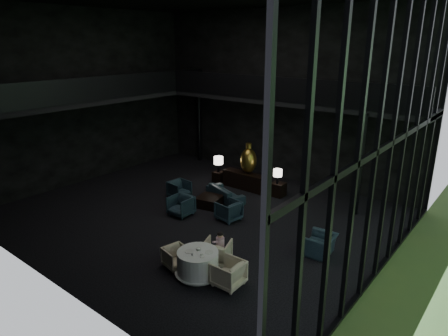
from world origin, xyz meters
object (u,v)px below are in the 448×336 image
Objects in this scene: side_table_right at (278,189)px; dining_chair_north at (217,250)px; lounge_armchair_west at (179,188)px; lounge_armchair_east at (229,209)px; lounge_armchair_south at (181,204)px; dining_chair_west at (176,257)px; table_lamp_right at (278,173)px; console at (246,181)px; table_lamp_left at (218,161)px; dining_table at (198,265)px; bronze_urn at (248,160)px; sofa at (225,191)px; child at (220,240)px; side_table_left at (219,177)px; window_armchair at (320,242)px; dining_chair_east at (228,271)px; coffee_table at (209,201)px.

side_table_right is 0.74× the size of dining_chair_north.
lounge_armchair_east is (3.07, -0.44, 0.00)m from lounge_armchair_west.
dining_chair_west is (2.52, -2.78, -0.16)m from lounge_armchair_south.
table_lamp_right is 6.87m from dining_chair_west.
table_lamp_left is at bearing -177.41° from console.
dining_table is 0.88m from dining_chair_north.
dining_chair_west is at bearing -72.09° from bronze_urn.
dining_chair_north is at bearing -27.37° from dining_chair_west.
side_table_right is 6.97m from dining_table.
lounge_armchair_west is 5.61m from dining_chair_west.
sofa is (0.03, -1.73, -0.98)m from bronze_urn.
table_lamp_right is at bearing -90.00° from side_table_right.
table_lamp_left is 4.33m from lounge_armchair_east.
dining_table is at bearing 87.40° from child.
lounge_armchair_east reaches higher than dining_table.
dining_table is 1.05m from child.
sofa is 3.06× the size of dining_chair_west.
lounge_armchair_east is (-0.19, -3.30, 0.14)m from side_table_right.
dining_table is 0.82m from dining_chair_west.
side_table_left is 0.59× the size of lounge_armchair_west.
window_armchair is at bearing -33.22° from bronze_urn.
table_lamp_right is (3.20, 0.13, 0.81)m from side_table_left.
lounge_armchair_south reaches higher than sofa.
side_table_right is 5.06m from window_armchair.
side_table_right is at bearing -138.24° from window_armchair.
lounge_armchair_west is 1.02× the size of dining_chair_east.
lounge_armchair_east is 3.06m from child.
lounge_armchair_south is at bearing -102.01° from coffee_table.
dining_chair_north reaches higher than dining_table.
sofa is at bearing -88.93° from bronze_urn.
lounge_armchair_east is at bearing -92.72° from lounge_armchair_west.
console is at bearing 89.68° from coffee_table.
window_armchair is at bearing -25.31° from table_lamp_left.
sofa is 5.10m from child.
table_lamp_right is 5.94m from child.
window_armchair is (6.93, -0.63, -0.03)m from lounge_armchair_west.
bronze_urn is 1.02× the size of dining_table.
dining_chair_east is 1.56× the size of child.
table_lamp_right reaches higher than sofa.
dining_chair_east is (1.00, 0.14, 0.11)m from dining_table.
side_table_left is 2.24m from sofa.
lounge_armchair_south is at bearing -88.17° from window_armchair.
table_lamp_left is at bearing -90.00° from side_table_left.
dining_chair_east reaches higher than sofa.
lounge_armchair_south is at bearing -114.78° from side_table_right.
side_table_right is 7.11m from dining_chair_east.
side_table_right is at bearing 101.87° from dining_table.
table_lamp_right is (1.60, -0.07, -0.28)m from bronze_urn.
window_armchair reaches higher than dining_chair_west.
dining_chair_east is (4.05, -3.92, 0.23)m from coffee_table.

